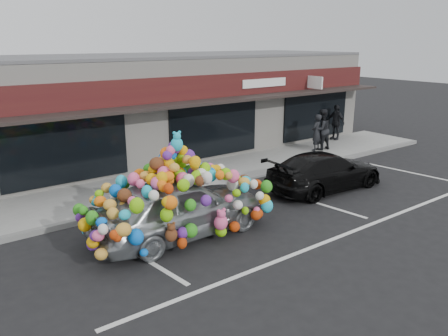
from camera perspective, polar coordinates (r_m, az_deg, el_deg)
ground at (r=12.34m, az=2.00°, el=-7.04°), size 90.00×90.00×0.00m
shop_building at (r=18.89m, az=-14.09°, el=7.55°), size 24.00×7.20×4.31m
sidewalk at (r=15.45m, az=-7.20°, el=-1.97°), size 26.00×3.00×0.15m
kerb at (r=14.22m, az=-4.24°, el=-3.51°), size 26.00×0.18×0.16m
parking_stripe_left at (r=11.00m, az=-12.12°, el=-10.45°), size 0.73×4.37×0.01m
parking_stripe_mid at (r=14.25m, az=10.41°, el=-4.01°), size 0.73×4.37×0.01m
parking_stripe_right at (r=18.40m, az=22.11°, el=-0.30°), size 0.73×4.37×0.01m
lane_line at (r=12.20m, az=16.35°, el=-8.00°), size 14.00×0.12×0.01m
toy_car at (r=11.24m, az=-5.92°, el=-4.19°), size 3.32×4.94×2.86m
black_sedan at (r=15.16m, az=13.06°, el=-0.39°), size 1.96×4.49×1.28m
pedestrian_a at (r=19.82m, az=11.98°, el=4.56°), size 0.67×0.53×1.63m
pedestrian_b at (r=20.02m, az=12.62°, el=4.93°), size 0.94×0.75×1.83m
pedestrian_c at (r=22.28m, az=14.38°, el=5.82°), size 1.03×0.45×1.73m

